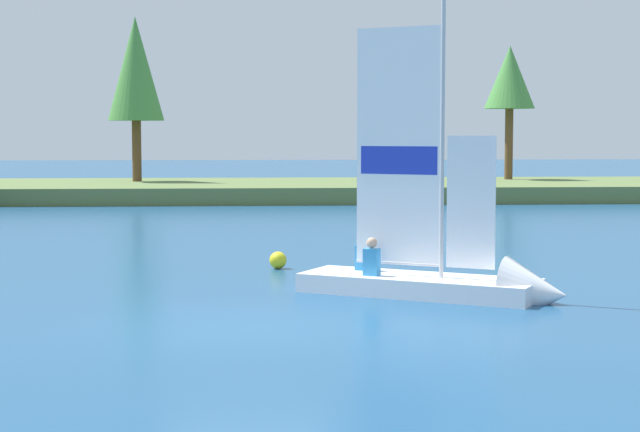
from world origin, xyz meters
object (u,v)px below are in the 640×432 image
object	(u,v)px
shoreline_tree_right	(510,79)
channel_buoy	(278,260)
shoreline_tree_midright	(136,70)
sailboat	(464,278)

from	to	relation	value
shoreline_tree_right	channel_buoy	distance (m)	30.51
shoreline_tree_midright	shoreline_tree_right	distance (m)	17.98
shoreline_tree_midright	channel_buoy	distance (m)	27.73
shoreline_tree_midright	channel_buoy	world-z (taller)	shoreline_tree_midright
shoreline_tree_right	shoreline_tree_midright	bearing A→B (deg)	-176.74
shoreline_tree_right	sailboat	world-z (taller)	shoreline_tree_right
shoreline_tree_right	channel_buoy	bearing A→B (deg)	-113.67
shoreline_tree_midright	channel_buoy	bearing A→B (deg)	-77.45
shoreline_tree_right	sailboat	size ratio (longest dim) A/B	1.08
channel_buoy	shoreline_tree_midright	bearing A→B (deg)	102.55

